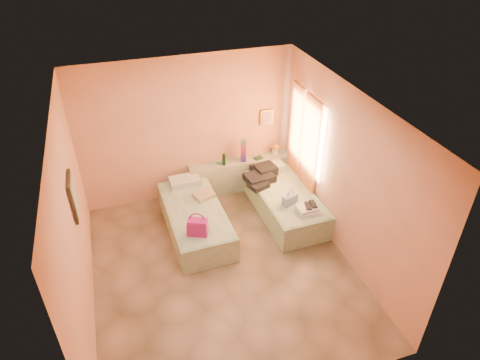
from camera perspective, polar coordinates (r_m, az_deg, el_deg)
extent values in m
plane|color=tan|center=(7.03, -2.30, -11.73)|extent=(4.50, 4.50, 0.00)
cube|color=#F3AA81|center=(8.00, -7.01, 6.62)|extent=(4.00, 0.02, 2.80)
cube|color=#F3AA81|center=(6.03, -21.29, -5.78)|extent=(0.02, 4.50, 2.80)
cube|color=#F3AA81|center=(6.81, 13.81, 0.65)|extent=(0.02, 4.50, 2.80)
cube|color=silver|center=(5.41, -2.97, 9.57)|extent=(4.00, 4.50, 0.02)
cube|color=#FFD19E|center=(7.69, 9.20, 6.09)|extent=(0.02, 1.10, 1.40)
cube|color=orange|center=(7.72, 9.18, 3.26)|extent=(0.05, 0.55, 2.20)
cube|color=orange|center=(8.19, 7.36, 5.29)|extent=(0.05, 0.45, 2.20)
cube|color=#312416|center=(6.24, -21.39, -2.06)|extent=(0.04, 0.50, 0.60)
cube|color=#B78E3D|center=(8.34, 3.57, 8.37)|extent=(0.25, 0.04, 0.30)
cube|color=#ADB695|center=(8.61, 0.02, 0.77)|extent=(2.05, 0.30, 0.65)
cube|color=#B5D1A8|center=(7.60, -5.98, -5.30)|extent=(0.95, 2.02, 0.50)
cube|color=#B5D1A8|center=(8.01, 5.93, -2.94)|extent=(0.95, 2.02, 0.50)
cylinder|color=#153A1E|center=(8.24, -2.16, 2.73)|extent=(0.08, 0.08, 0.24)
cube|color=#B91677|center=(8.31, 0.45, 3.91)|extent=(0.13, 0.13, 0.46)
cylinder|color=#529869|center=(8.36, -2.70, 2.35)|extent=(0.13, 0.13, 0.03)
cube|color=#22412D|center=(8.51, 2.46, 2.96)|extent=(0.18, 0.15, 0.03)
cube|color=white|center=(8.64, 4.69, 4.23)|extent=(0.20, 0.20, 0.25)
cube|color=#B91677|center=(6.82, -5.69, -6.20)|extent=(0.36, 0.29, 0.30)
cube|color=tan|center=(7.69, -4.79, -2.03)|extent=(0.42, 0.38, 0.06)
cube|color=black|center=(8.08, 2.95, 0.49)|extent=(0.69, 0.69, 0.17)
cube|color=#4562A6|center=(7.51, 6.69, -2.59)|extent=(0.31, 0.23, 0.19)
cube|color=silver|center=(7.39, 9.11, -3.91)|extent=(0.35, 0.30, 0.10)
cube|color=black|center=(7.39, 9.43, -3.33)|extent=(0.21, 0.26, 0.02)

